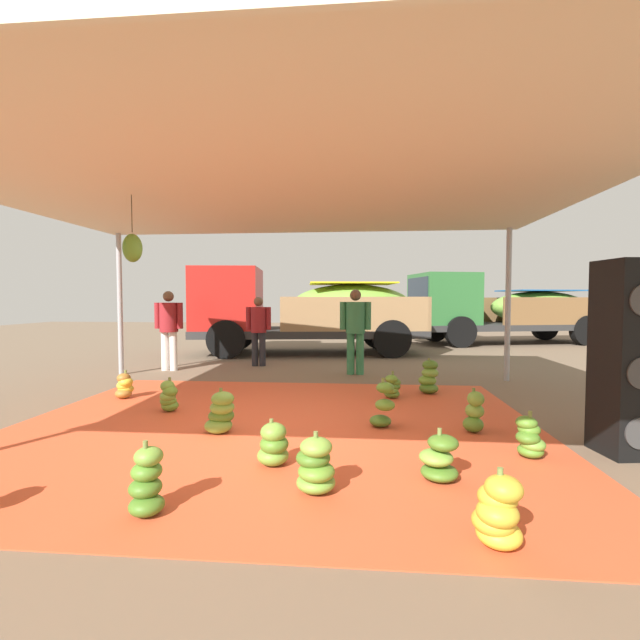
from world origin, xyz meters
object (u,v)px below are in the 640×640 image
object	(u,v)px
cargo_truck_far	(501,309)
banana_bunch_5	(147,482)
worker_0	(169,324)
worker_2	(355,325)
banana_bunch_8	(439,459)
banana_bunch_9	(383,407)
banana_bunch_2	(498,513)
banana_bunch_6	(273,445)
speaker_stack	(626,358)
banana_bunch_13	(530,438)
banana_bunch_12	(392,387)
banana_bunch_3	(474,413)
banana_bunch_7	(169,397)
banana_bunch_11	(125,386)
banana_bunch_10	(315,467)
banana_bunch_0	(221,413)
banana_bunch_1	(429,378)
cargo_truck_main	(304,309)
worker_1	(259,326)

from	to	relation	value
cargo_truck_far	banana_bunch_5	bearing A→B (deg)	-117.03
worker_0	worker_2	xyz separation A→B (m)	(4.00, -0.15, 0.01)
banana_bunch_8	banana_bunch_9	xyz separation A→B (m)	(-0.38, 1.50, 0.06)
banana_bunch_2	banana_bunch_6	bearing A→B (deg)	144.19
banana_bunch_6	speaker_stack	bearing A→B (deg)	10.44
banana_bunch_9	banana_bunch_13	distance (m)	1.61
banana_bunch_12	banana_bunch_9	bearing A→B (deg)	-98.50
banana_bunch_6	worker_0	bearing A→B (deg)	122.67
banana_bunch_3	banana_bunch_7	xyz separation A→B (m)	(-3.88, 0.55, -0.02)
banana_bunch_11	worker_2	distance (m)	4.39
banana_bunch_8	banana_bunch_13	world-z (taller)	banana_bunch_13
banana_bunch_6	cargo_truck_far	distance (m)	13.02
speaker_stack	banana_bunch_5	bearing A→B (deg)	-159.19
banana_bunch_3	banana_bunch_9	xyz separation A→B (m)	(-1.03, 0.10, 0.03)
banana_bunch_9	banana_bunch_13	xyz separation A→B (m)	(1.34, -0.89, -0.06)
banana_bunch_9	worker_0	distance (m)	5.83
cargo_truck_far	speaker_stack	bearing A→B (deg)	-101.85
banana_bunch_9	banana_bunch_10	size ratio (longest dim) A/B	1.20
banana_bunch_0	banana_bunch_5	bearing A→B (deg)	-88.07
banana_bunch_9	banana_bunch_13	size ratio (longest dim) A/B	1.30
banana_bunch_7	banana_bunch_11	bearing A→B (deg)	144.93
banana_bunch_5	speaker_stack	xyz separation A→B (m)	(4.11, 1.56, 0.73)
banana_bunch_8	banana_bunch_13	xyz separation A→B (m)	(0.97, 0.62, 0.01)
banana_bunch_0	banana_bunch_12	size ratio (longest dim) A/B	1.21
banana_bunch_6	banana_bunch_10	bearing A→B (deg)	-49.73
banana_bunch_13	worker_2	distance (m)	4.92
banana_bunch_11	worker_0	world-z (taller)	worker_0
banana_bunch_1	speaker_stack	xyz separation A→B (m)	(1.47, -2.62, 0.70)
banana_bunch_0	speaker_stack	world-z (taller)	speaker_stack
banana_bunch_0	worker_0	distance (m)	4.93
banana_bunch_3	banana_bunch_10	distance (m)	2.39
banana_bunch_3	speaker_stack	size ratio (longest dim) A/B	0.26
banana_bunch_8	banana_bunch_13	bearing A→B (deg)	32.53
banana_bunch_2	banana_bunch_10	distance (m)	1.35
banana_bunch_3	banana_bunch_8	bearing A→B (deg)	-114.99
banana_bunch_11	banana_bunch_7	bearing A→B (deg)	-35.07
banana_bunch_1	worker_0	bearing A→B (deg)	160.22
worker_2	cargo_truck_main	bearing A→B (deg)	113.91
banana_bunch_1	banana_bunch_9	bearing A→B (deg)	-113.60
banana_bunch_7	banana_bunch_13	bearing A→B (deg)	-17.62
worker_1	banana_bunch_2	bearing A→B (deg)	-66.14
banana_bunch_8	worker_0	distance (m)	7.16
banana_bunch_1	cargo_truck_main	bearing A→B (deg)	117.93
banana_bunch_9	speaker_stack	size ratio (longest dim) A/B	0.31
banana_bunch_1	worker_2	distance (m)	2.23
banana_bunch_9	speaker_stack	bearing A→B (deg)	-16.44
banana_bunch_3	speaker_stack	world-z (taller)	speaker_stack
banana_bunch_11	banana_bunch_5	bearing A→B (deg)	-58.63
banana_bunch_11	banana_bunch_3	bearing A→B (deg)	-14.52
banana_bunch_10	banana_bunch_0	bearing A→B (deg)	130.36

